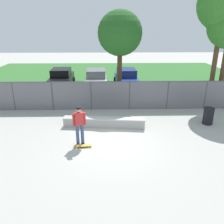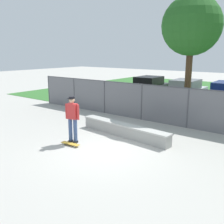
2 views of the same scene
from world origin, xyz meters
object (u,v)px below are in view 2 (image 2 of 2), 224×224
Objects in this scene: skateboarder at (72,117)px; concrete_ledge at (124,130)px; skateboard at (70,144)px; car_silver at (186,91)px; tree_near_left at (192,26)px; car_black at (149,87)px.

concrete_ledge is at bearing 60.65° from skateboarder.
concrete_ledge is 2.42× the size of skateboarder.
car_silver is at bearing 88.99° from skateboard.
tree_near_left is 7.91m from car_black.
tree_near_left reaches higher than skateboard.
car_black is (-2.80, 10.88, -0.19)m from skateboarder.
skateboarder is at bearing -91.79° from car_silver.
car_silver is at bearing -8.23° from car_black.
concrete_ledge is 1.05× the size of car_black.
skateboarder is 11.23m from car_black.
skateboard is (-0.95, -2.21, -0.19)m from concrete_ledge.
tree_near_left is (2.00, 6.34, 4.63)m from skateboard.
tree_near_left is (1.06, 4.13, 4.44)m from concrete_ledge.
concrete_ledge reaches higher than skateboard.
tree_near_left reaches higher than car_black.
car_silver is (3.13, -0.45, 0.00)m from car_black.
skateboard is 0.13× the size of tree_near_left.
tree_near_left reaches higher than car_silver.
skateboard is at bearing -113.15° from concrete_ledge.
car_black is (-2.94, 11.17, 0.77)m from skateboard.
skateboard is 8.11m from tree_near_left.
car_black is at bearing 135.68° from tree_near_left.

